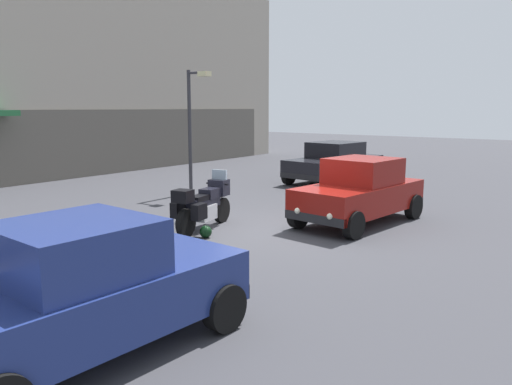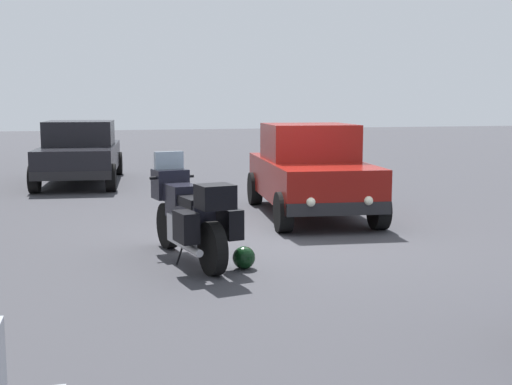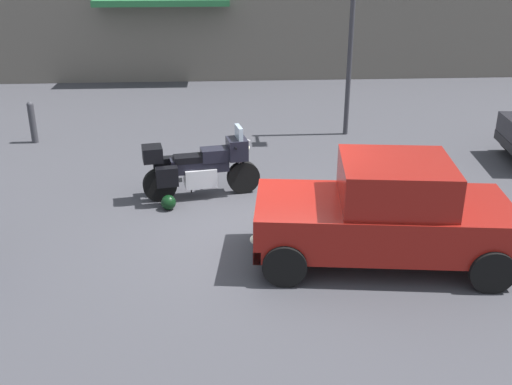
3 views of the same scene
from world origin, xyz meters
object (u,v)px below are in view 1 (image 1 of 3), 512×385
at_px(car_hatchback_near, 360,191).
at_px(car_wagon_end, 87,290).
at_px(car_sedan_far, 335,162).
at_px(streetlamp_curbside, 193,118).
at_px(motorcycle, 204,204).
at_px(helmet, 206,232).

bearing_deg(car_hatchback_near, car_wagon_end, 9.75).
distance_m(car_sedan_far, streetlamp_curbside, 6.16).
bearing_deg(motorcycle, car_wagon_end, -160.55).
relative_size(helmet, streetlamp_curbside, 0.07).
distance_m(helmet, car_hatchback_near, 4.09).
bearing_deg(motorcycle, car_sedan_far, -2.77).
height_order(car_sedan_far, car_wagon_end, car_wagon_end).
bearing_deg(motorcycle, car_hatchback_near, -53.74).
relative_size(helmet, car_wagon_end, 0.07).
xyz_separation_m(helmet, car_hatchback_near, (3.43, -2.13, 0.67)).
xyz_separation_m(car_hatchback_near, streetlamp_curbside, (0.75, 6.39, 1.74)).
xyz_separation_m(car_wagon_end, streetlamp_curbside, (9.05, 6.82, 1.74)).
bearing_deg(streetlamp_curbside, helmet, -134.43).
relative_size(car_hatchback_near, streetlamp_curbside, 0.98).
xyz_separation_m(helmet, car_wagon_end, (-4.88, -2.56, 0.67)).
bearing_deg(car_sedan_far, car_hatchback_near, -140.95).
bearing_deg(streetlamp_curbside, car_hatchback_near, -96.70).
xyz_separation_m(motorcycle, helmet, (-0.57, -0.57, -0.48)).
bearing_deg(car_wagon_end, streetlamp_curbside, 40.42).
distance_m(car_hatchback_near, car_sedan_far, 7.24).
height_order(car_hatchback_near, car_wagon_end, same).
xyz_separation_m(car_hatchback_near, car_wagon_end, (-8.30, -0.43, 0.00)).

